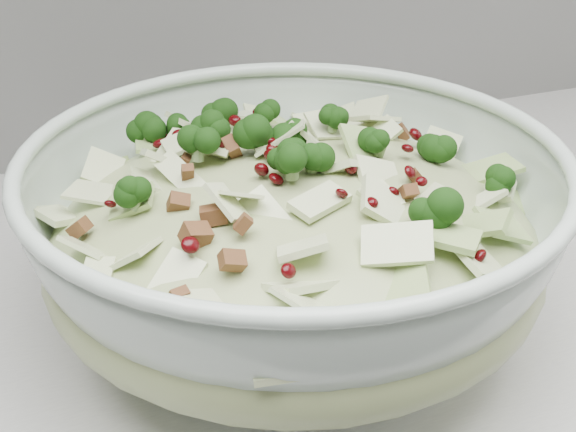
% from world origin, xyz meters
% --- Properties ---
extents(mixing_bowl, '(0.38, 0.38, 0.15)m').
position_xyz_m(mixing_bowl, '(0.72, 1.60, 0.98)').
color(mixing_bowl, '#B7CABC').
rests_on(mixing_bowl, counter).
extents(salad, '(0.46, 0.46, 0.15)m').
position_xyz_m(salad, '(0.72, 1.60, 1.00)').
color(salad, '#A3AD76').
rests_on(salad, mixing_bowl).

